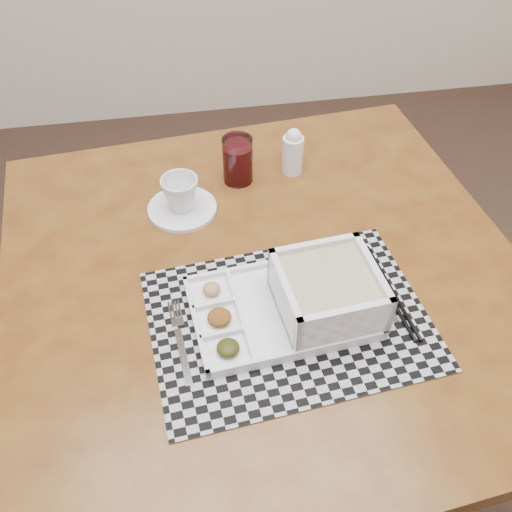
{
  "coord_description": "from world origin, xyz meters",
  "views": [
    {
      "loc": [
        0.23,
        -0.1,
        1.58
      ],
      "look_at": [
        0.35,
        0.6,
        0.86
      ],
      "focal_mm": 40.0,
      "sensor_mm": 36.0,
      "label": 1
    }
  ],
  "objects_px": {
    "serving_tray": "(314,298)",
    "dining_table": "(266,297)",
    "cup": "(180,194)",
    "creamer_bottle": "(293,152)",
    "juice_glass": "(238,161)"
  },
  "relations": [
    {
      "from": "creamer_bottle",
      "to": "cup",
      "type": "bearing_deg",
      "value": -159.68
    },
    {
      "from": "juice_glass",
      "to": "creamer_bottle",
      "type": "bearing_deg",
      "value": 4.66
    },
    {
      "from": "serving_tray",
      "to": "dining_table",
      "type": "bearing_deg",
      "value": 118.93
    },
    {
      "from": "juice_glass",
      "to": "creamer_bottle",
      "type": "relative_size",
      "value": 0.96
    },
    {
      "from": "dining_table",
      "to": "cup",
      "type": "relative_size",
      "value": 13.66
    },
    {
      "from": "serving_tray",
      "to": "juice_glass",
      "type": "height_order",
      "value": "juice_glass"
    },
    {
      "from": "dining_table",
      "to": "juice_glass",
      "type": "relative_size",
      "value": 10.0
    },
    {
      "from": "serving_tray",
      "to": "cup",
      "type": "bearing_deg",
      "value": 123.31
    },
    {
      "from": "serving_tray",
      "to": "creamer_bottle",
      "type": "xyz_separation_m",
      "value": [
        0.05,
        0.42,
        0.01
      ]
    },
    {
      "from": "serving_tray",
      "to": "creamer_bottle",
      "type": "distance_m",
      "value": 0.42
    },
    {
      "from": "cup",
      "to": "creamer_bottle",
      "type": "height_order",
      "value": "creamer_bottle"
    },
    {
      "from": "cup",
      "to": "serving_tray",
      "type": "bearing_deg",
      "value": -70.08
    },
    {
      "from": "dining_table",
      "to": "serving_tray",
      "type": "height_order",
      "value": "serving_tray"
    },
    {
      "from": "cup",
      "to": "dining_table",
      "type": "bearing_deg",
      "value": -67.79
    },
    {
      "from": "dining_table",
      "to": "serving_tray",
      "type": "relative_size",
      "value": 3.2
    }
  ]
}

